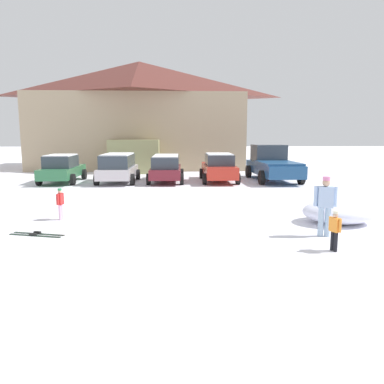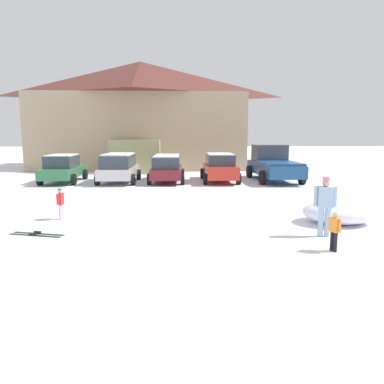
{
  "view_description": "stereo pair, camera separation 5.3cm",
  "coord_description": "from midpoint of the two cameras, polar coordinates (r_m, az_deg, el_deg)",
  "views": [
    {
      "loc": [
        0.42,
        -6.35,
        2.82
      ],
      "look_at": [
        0.89,
        5.63,
        0.95
      ],
      "focal_mm": 35.0,
      "sensor_mm": 36.0,
      "label": 1
    },
    {
      "loc": [
        0.47,
        -6.36,
        2.82
      ],
      "look_at": [
        0.89,
        5.63,
        0.95
      ],
      "focal_mm": 35.0,
      "sensor_mm": 36.0,
      "label": 2
    }
  ],
  "objects": [
    {
      "name": "skier_child_in_orange_jacket",
      "position": [
        9.67,
        21.03,
        -5.27
      ],
      "size": [
        0.23,
        0.34,
        0.99
      ],
      "color": "black",
      "rests_on": "ground"
    },
    {
      "name": "parked_green_coupe",
      "position": [
        23.23,
        -18.99,
        3.43
      ],
      "size": [
        2.1,
        4.41,
        1.64
      ],
      "color": "#2F6F45",
      "rests_on": "ground"
    },
    {
      "name": "ground",
      "position": [
        6.96,
        -5.68,
        -15.06
      ],
      "size": [
        160.0,
        160.0,
        0.0
      ],
      "primitive_type": "plane",
      "color": "white"
    },
    {
      "name": "plowed_snow_pile",
      "position": [
        12.81,
        21.6,
        -2.86
      ],
      "size": [
        2.28,
        1.83,
        0.72
      ],
      "primitive_type": "ellipsoid",
      "color": "white",
      "rests_on": "ground"
    },
    {
      "name": "skier_child_in_red_jacket",
      "position": [
        13.09,
        -19.29,
        -1.46
      ],
      "size": [
        0.19,
        0.39,
        1.05
      ],
      "color": "#DEAACF",
      "rests_on": "ground"
    },
    {
      "name": "parked_red_sedan",
      "position": [
        22.44,
        4.28,
        3.78
      ],
      "size": [
        2.11,
        4.73,
        1.68
      ],
      "color": "red",
      "rests_on": "ground"
    },
    {
      "name": "parked_maroon_van",
      "position": [
        22.33,
        -3.78,
        3.79
      ],
      "size": [
        2.12,
        4.66,
        1.58
      ],
      "color": "maroon",
      "rests_on": "ground"
    },
    {
      "name": "skier_adult_in_blue_parka",
      "position": [
        10.89,
        19.75,
        -1.6
      ],
      "size": [
        0.61,
        0.32,
        1.67
      ],
      "color": "#9CB8D4",
      "rests_on": "ground"
    },
    {
      "name": "pair_of_skis",
      "position": [
        11.47,
        -22.5,
        -5.97
      ],
      "size": [
        1.61,
        0.68,
        0.08
      ],
      "color": "#1B2C22",
      "rests_on": "ground"
    },
    {
      "name": "ski_lodge",
      "position": [
        33.04,
        -7.72,
        11.65
      ],
      "size": [
        17.44,
        11.52,
        8.86
      ],
      "color": "tan",
      "rests_on": "ground"
    },
    {
      "name": "parked_silver_wagon",
      "position": [
        22.32,
        -11.03,
        3.76
      ],
      "size": [
        2.24,
        4.29,
        1.69
      ],
      "color": "silver",
      "rests_on": "ground"
    },
    {
      "name": "pickup_truck",
      "position": [
        23.46,
        12.3,
        4.18
      ],
      "size": [
        2.64,
        5.82,
        2.15
      ],
      "color": "navy",
      "rests_on": "ground"
    }
  ]
}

